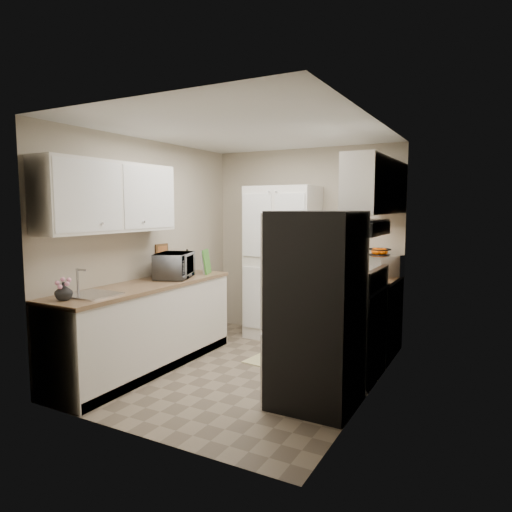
{
  "coord_description": "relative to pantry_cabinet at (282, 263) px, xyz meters",
  "views": [
    {
      "loc": [
        2.31,
        -4.08,
        1.73
      ],
      "look_at": [
        0.04,
        0.15,
        1.22
      ],
      "focal_mm": 32.0,
      "sensor_mm": 36.0,
      "label": 1
    }
  ],
  "objects": [
    {
      "name": "countertop_left",
      "position": [
        -0.79,
        -1.75,
        -0.1
      ],
      "size": [
        0.63,
        2.33,
        0.04
      ],
      "primitive_type": "cube",
      "color": "#846647",
      "rests_on": "base_cabinet_left"
    },
    {
      "name": "pantry_cabinet",
      "position": [
        0.0,
        0.0,
        0.0
      ],
      "size": [
        0.9,
        0.55,
        2.0
      ],
      "primitive_type": "cube",
      "color": "silver",
      "rests_on": "ground"
    },
    {
      "name": "countertop_right",
      "position": [
        1.19,
        -0.12,
        -0.1
      ],
      "size": [
        0.63,
        0.83,
        0.04
      ],
      "primitive_type": "cube",
      "color": "#846647",
      "rests_on": "base_cabinet_right"
    },
    {
      "name": "flower_vase",
      "position": [
        -0.83,
        -2.74,
        -0.0
      ],
      "size": [
        0.19,
        0.19,
        0.16
      ],
      "primitive_type": "imported",
      "rotation": [
        0.0,
        0.0,
        0.34
      ],
      "color": "silver",
      "rests_on": "countertop_left"
    },
    {
      "name": "toaster_oven",
      "position": [
        1.29,
        -0.04,
        0.05
      ],
      "size": [
        0.5,
        0.54,
        0.25
      ],
      "primitive_type": "cube",
      "rotation": [
        0.0,
        0.0,
        -0.43
      ],
      "color": "silver",
      "rests_on": "countertop_right"
    },
    {
      "name": "microwave",
      "position": [
        -0.76,
        -1.28,
        0.07
      ],
      "size": [
        0.53,
        0.62,
        0.29
      ],
      "primitive_type": "imported",
      "rotation": [
        0.0,
        0.0,
        1.96
      ],
      "color": "#AFAFB4",
      "rests_on": "countertop_left"
    },
    {
      "name": "base_cabinet_left",
      "position": [
        -0.79,
        -1.75,
        -0.56
      ],
      "size": [
        0.6,
        2.3,
        0.88
      ],
      "primitive_type": "cube",
      "color": "silver",
      "rests_on": "ground"
    },
    {
      "name": "cutting_board",
      "position": [
        -0.63,
        -0.82,
        0.07
      ],
      "size": [
        0.1,
        0.23,
        0.3
      ],
      "primitive_type": "cube",
      "rotation": [
        0.0,
        0.0,
        0.36
      ],
      "color": "#4A9737",
      "rests_on": "countertop_left"
    },
    {
      "name": "room_shell",
      "position": [
        0.18,
        -1.32,
        0.63
      ],
      "size": [
        2.64,
        3.24,
        2.52
      ],
      "color": "#C0B29B",
      "rests_on": "ground"
    },
    {
      "name": "wine_bottle",
      "position": [
        -0.94,
        -0.81,
        0.05
      ],
      "size": [
        0.07,
        0.07,
        0.26
      ],
      "primitive_type": "cylinder",
      "color": "black",
      "rests_on": "countertop_left"
    },
    {
      "name": "electric_range",
      "position": [
        1.17,
        -0.93,
        -0.52
      ],
      "size": [
        0.71,
        0.78,
        1.13
      ],
      "color": "#B7B7BC",
      "rests_on": "ground"
    },
    {
      "name": "fruit_basket",
      "position": [
        1.27,
        -0.02,
        0.23
      ],
      "size": [
        0.29,
        0.29,
        0.11
      ],
      "primitive_type": null,
      "rotation": [
        0.0,
        0.0,
        -0.1
      ],
      "color": "#FF5B00",
      "rests_on": "toaster_oven"
    },
    {
      "name": "kitchen_mat",
      "position": [
        0.3,
        -0.78,
        -0.99
      ],
      "size": [
        0.55,
        0.79,
        0.01
      ],
      "primitive_type": "cube",
      "rotation": [
        0.0,
        0.0,
        -0.11
      ],
      "color": "beige",
      "rests_on": "ground"
    },
    {
      "name": "base_cabinet_right",
      "position": [
        1.19,
        -0.12,
        -0.56
      ],
      "size": [
        0.6,
        0.8,
        0.88
      ],
      "primitive_type": "cube",
      "color": "silver",
      "rests_on": "ground"
    },
    {
      "name": "ground",
      "position": [
        0.2,
        -1.32,
        -1.0
      ],
      "size": [
        3.2,
        3.2,
        0.0
      ],
      "primitive_type": "plane",
      "color": "#7A6B56",
      "rests_on": "ground"
    },
    {
      "name": "refrigerator",
      "position": [
        1.14,
        -1.73,
        -0.15
      ],
      "size": [
        0.7,
        0.72,
        1.7
      ],
      "primitive_type": "cube",
      "color": "#B7B7BC",
      "rests_on": "ground"
    }
  ]
}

